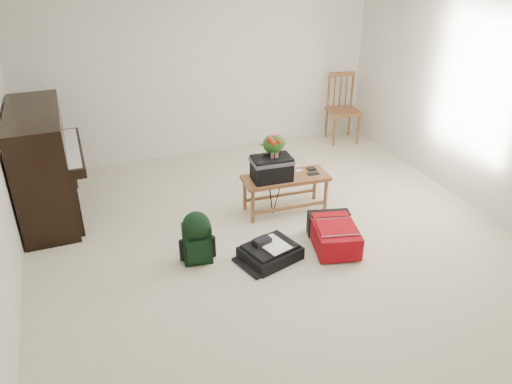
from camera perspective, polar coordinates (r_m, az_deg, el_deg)
name	(u,v)px	position (r m, az deg, el deg)	size (l,w,h in m)	color
floor	(281,247)	(5.23, 2.86, -6.34)	(5.00, 5.50, 0.01)	beige
wall_back	(203,67)	(7.13, -6.07, 14.00)	(5.00, 0.04, 2.50)	silver
wall_right	(495,105)	(6.07, 25.61, 8.98)	(0.04, 5.50, 2.50)	silver
piano	(44,167)	(6.02, -23.05, 2.67)	(0.71, 1.50, 1.25)	black
bench	(276,171)	(5.59, 2.36, 2.38)	(1.01, 0.45, 0.76)	#9A5A32
dining_chair	(342,109)	(7.85, 9.84, 9.35)	(0.51, 0.51, 1.03)	#9A5A32
red_suitcase	(332,232)	(5.26, 8.66, -4.60)	(0.57, 0.73, 0.27)	#9E0617
black_duffel	(270,252)	(5.02, 1.62, -6.84)	(0.64, 0.57, 0.23)	black
green_backpack	(197,235)	(4.89, -6.77, -4.95)	(0.30, 0.28, 0.55)	black
flower_stand	(273,175)	(5.59, 1.99, 1.95)	(0.40, 0.40, 1.02)	black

